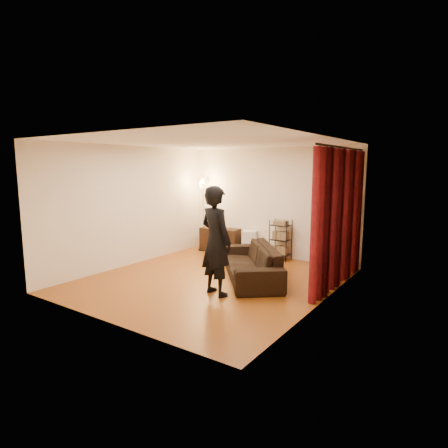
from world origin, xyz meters
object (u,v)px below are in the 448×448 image
Objects in this scene: storage_boxes at (250,243)px; wire_shelf at (280,240)px; media_cabinet at (220,240)px; floor_lamp at (203,214)px; sofa at (251,262)px; person at (216,241)px.

storage_boxes is 0.90m from wire_shelf.
floor_lamp reaches higher than media_cabinet.
sofa is 2.35× the size of wire_shelf.
media_cabinet is 1.72× the size of storage_boxes.
sofa is 3.72× the size of storage_boxes.
wire_shelf is at bearing 5.32° from floor_lamp.
storage_boxes is 0.63× the size of wire_shelf.
sofa is at bearing -32.86° from floor_lamp.
sofa is 2.54m from media_cabinet.
sofa is at bearing -58.87° from storage_boxes.
media_cabinet is at bearing -173.03° from storage_boxes.
person is 3.18m from storage_boxes.
person reaches higher than media_cabinet.
floor_lamp is (-1.30, -0.24, 0.67)m from storage_boxes.
sofa is 2.07m from storage_boxes.
media_cabinet is at bearing -40.50° from person.
wire_shelf reaches higher than sofa.
media_cabinet reaches higher than storage_boxes.
storage_boxes is (-1.04, 2.94, -0.65)m from person.
floor_lamp reaches higher than sofa.
person is at bearing -41.04° from sofa.
media_cabinet is 1.09× the size of wire_shelf.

